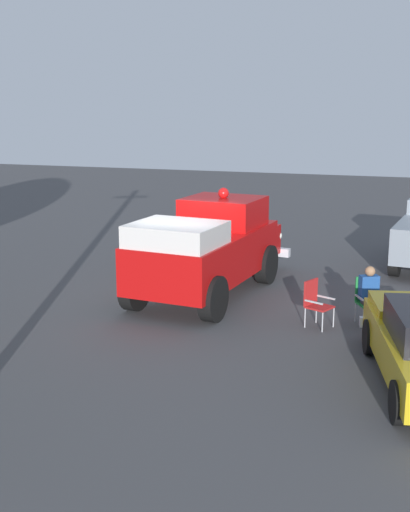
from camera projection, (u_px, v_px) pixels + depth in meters
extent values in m
plane|color=#424244|center=(176.00, 302.00, 16.33)|extent=(60.00, 60.00, 0.00)
cylinder|color=black|center=(198.00, 257.00, 18.75)|extent=(1.07, 0.44, 1.04)
cylinder|color=black|center=(266.00, 264.00, 17.94)|extent=(1.07, 0.44, 1.04)
cylinder|color=black|center=(135.00, 288.00, 15.64)|extent=(1.07, 0.44, 1.04)
cylinder|color=black|center=(213.00, 299.00, 14.83)|extent=(1.07, 0.44, 1.04)
cube|color=#B70C0C|center=(205.00, 255.00, 16.67)|extent=(5.11, 2.64, 1.10)
cube|color=#B70C0C|center=(246.00, 239.00, 19.22)|extent=(1.09, 1.85, 0.84)
cube|color=#B70C0C|center=(223.00, 212.00, 17.49)|extent=(1.90, 2.08, 0.76)
cube|color=silver|center=(176.00, 236.00, 15.13)|extent=(1.91, 2.14, 0.60)
cube|color=silver|center=(252.00, 236.00, 19.62)|extent=(0.28, 1.44, 0.64)
cube|color=silver|center=(253.00, 250.00, 19.81)|extent=(0.45, 2.25, 0.24)
sphere|color=white|center=(227.00, 231.00, 19.92)|extent=(0.29, 0.29, 0.26)
sphere|color=white|center=(278.00, 236.00, 19.29)|extent=(0.29, 0.29, 0.26)
sphere|color=red|center=(223.00, 193.00, 17.37)|extent=(0.31, 0.31, 0.28)
cylinder|color=black|center=(371.00, 337.00, 12.96)|extent=(0.72, 0.41, 0.68)
cylinder|color=black|center=(401.00, 403.00, 10.14)|extent=(0.72, 0.41, 0.68)
cube|color=silver|center=(407.00, 323.00, 13.58)|extent=(0.58, 1.89, 0.20)
cylinder|color=black|center=(395.00, 262.00, 18.71)|extent=(0.83, 0.37, 0.80)
cylinder|color=#B7BABF|center=(383.00, 317.00, 14.52)|extent=(0.04, 0.04, 0.44)
cylinder|color=#B7BABF|center=(363.00, 318.00, 14.45)|extent=(0.04, 0.04, 0.44)
cylinder|color=#B7BABF|center=(374.00, 311.00, 14.95)|extent=(0.04, 0.04, 0.44)
cylinder|color=#B7BABF|center=(355.00, 312.00, 14.87)|extent=(0.04, 0.04, 0.44)
cube|color=#1E7F38|center=(369.00, 304.00, 14.65)|extent=(0.65, 0.65, 0.04)
cube|color=#1E7F38|center=(366.00, 289.00, 14.81)|extent=(0.26, 0.44, 0.56)
cube|color=#B7BABF|center=(380.00, 297.00, 14.65)|extent=(0.41, 0.24, 0.03)
cube|color=#B7BABF|center=(359.00, 298.00, 14.57)|extent=(0.41, 0.24, 0.03)
cylinder|color=#B7BABF|center=(334.00, 317.00, 14.52)|extent=(0.04, 0.04, 0.44)
cylinder|color=#B7BABF|center=(322.00, 322.00, 14.20)|extent=(0.04, 0.04, 0.44)
cylinder|color=#B7BABF|center=(316.00, 313.00, 14.81)|extent=(0.04, 0.04, 0.44)
cylinder|color=#B7BABF|center=(305.00, 318.00, 14.49)|extent=(0.04, 0.04, 0.44)
cube|color=#B21E1E|center=(320.00, 307.00, 14.45)|extent=(0.63, 0.63, 0.04)
cube|color=#B21E1E|center=(311.00, 292.00, 14.54)|extent=(0.45, 0.23, 0.56)
cube|color=#B7BABF|center=(326.00, 297.00, 14.59)|extent=(0.21, 0.42, 0.03)
cube|color=#B7BABF|center=(314.00, 302.00, 14.24)|extent=(0.21, 0.42, 0.03)
cylinder|color=#B7BABF|center=(244.00, 249.00, 21.12)|extent=(0.03, 0.03, 0.44)
cylinder|color=#B7BABF|center=(230.00, 249.00, 21.17)|extent=(0.03, 0.03, 0.44)
cylinder|color=#B7BABF|center=(245.00, 246.00, 21.54)|extent=(0.03, 0.03, 0.44)
cylinder|color=#B7BABF|center=(231.00, 246.00, 21.60)|extent=(0.03, 0.03, 0.44)
cube|color=#B21E1E|center=(238.00, 240.00, 21.31)|extent=(0.56, 0.56, 0.04)
cube|color=#B21E1E|center=(238.00, 230.00, 21.47)|extent=(0.13, 0.48, 0.56)
cube|color=#B7BABF|center=(245.00, 236.00, 21.24)|extent=(0.44, 0.12, 0.03)
cube|color=#B7BABF|center=(230.00, 235.00, 21.30)|extent=(0.44, 0.12, 0.03)
cylinder|color=#383842|center=(378.00, 318.00, 14.45)|extent=(0.18, 0.18, 0.45)
cylinder|color=#383842|center=(370.00, 319.00, 14.42)|extent=(0.18, 0.18, 0.45)
cube|color=#383842|center=(376.00, 303.00, 14.54)|extent=(0.46, 0.34, 0.13)
cube|color=#383842|center=(367.00, 304.00, 14.51)|extent=(0.46, 0.34, 0.13)
cube|color=#1E478C|center=(369.00, 288.00, 14.65)|extent=(0.38, 0.46, 0.54)
sphere|color=#9E704C|center=(370.00, 271.00, 14.55)|extent=(0.30, 0.30, 0.22)
cube|color=orange|center=(375.00, 338.00, 13.84)|extent=(0.40, 0.40, 0.04)
cone|color=orange|center=(376.00, 323.00, 13.77)|extent=(0.32, 0.32, 0.60)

